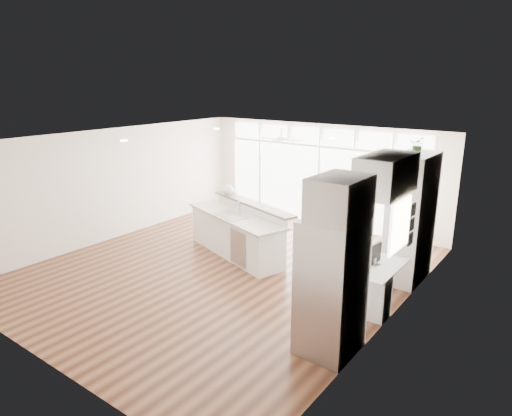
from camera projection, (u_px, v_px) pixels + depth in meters
The scene contains 24 objects.
floor at pixel (226, 269), 9.53m from camera, with size 7.00×8.00×0.02m, color #432314.
ceiling at pixel (223, 139), 8.79m from camera, with size 7.00×8.00×0.02m, color white.
wall_back at pixel (321, 174), 12.26m from camera, with size 7.00×0.04×2.70m, color white.
wall_front at pixel (30, 272), 6.07m from camera, with size 7.00×0.04×2.70m, color white.
wall_left at pixel (115, 184), 11.16m from camera, with size 0.04×8.00×2.70m, color white.
wall_right at pixel (395, 243), 7.16m from camera, with size 0.04×8.00×2.70m, color white.
glass_wall at pixel (319, 186), 12.29m from camera, with size 5.80×0.06×2.08m, color white.
transom_row at pixel (321, 136), 11.93m from camera, with size 5.90×0.06×0.40m, color white.
desk_window at pixel (400, 225), 7.36m from camera, with size 0.04×0.85×0.85m, color white.
ceiling_fan at pixel (281, 135), 11.31m from camera, with size 1.16×1.16×0.32m, color white.
recessed_lights at pixel (230, 139), 8.95m from camera, with size 3.40×3.00×0.02m, color silver.
oven_cabinet at pixel (411, 218), 8.77m from camera, with size 0.64×1.20×2.50m, color white.
desk_nook at pixel (375, 286), 7.87m from camera, with size 0.72×1.30×0.76m, color white.
upper_cabinets at pixel (386, 174), 7.31m from camera, with size 0.64×1.30×0.64m, color white.
refrigerator at pixel (331, 287), 6.44m from camera, with size 0.76×0.90×2.00m, color #A9A9AE.
fridge_cabinet at pixel (340, 198), 6.05m from camera, with size 0.64×0.90×0.60m, color white.
framed_photos at pixel (412, 225), 7.88m from camera, with size 0.06×0.22×0.80m, color black.
kitchen_island at pixel (236, 230), 10.16m from camera, with size 2.88×1.09×1.14m, color white.
rug at pixel (334, 307), 7.92m from camera, with size 0.82×0.60×0.01m, color #3E1D13.
office_chair at pixel (356, 259), 8.59m from camera, with size 0.58×0.53×1.11m, color black.
fishbowl at pixel (228, 189), 10.94m from camera, with size 0.25×0.25×0.25m, color silver.
monitor at pixel (373, 254), 7.76m from camera, with size 0.08×0.46×0.38m, color black.
keyboard at pixel (363, 262), 7.91m from camera, with size 0.13×0.35×0.02m, color silver.
potted_plant at pixel (418, 147), 8.40m from camera, with size 0.28×0.31×0.24m, color #285625.
Camera 1 is at (5.75, -6.72, 3.83)m, focal length 32.00 mm.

